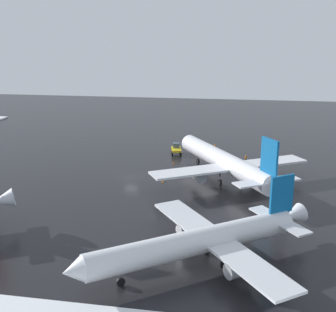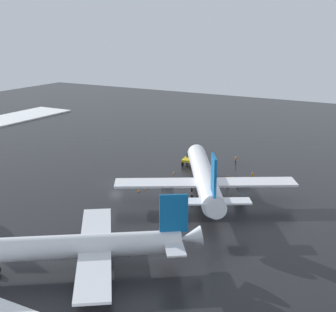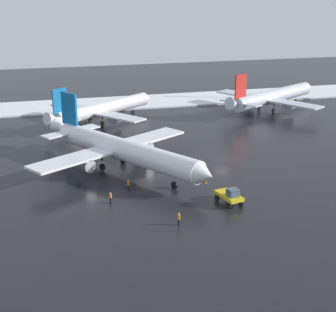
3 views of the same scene
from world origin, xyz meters
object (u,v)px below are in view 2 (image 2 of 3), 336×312
(traffic_cone_near_nose, at_px, (138,190))
(traffic_cone_wingtip_side, at_px, (174,172))
(ground_crew_near_tug, at_px, (253,176))
(traffic_cone_mid_line, at_px, (145,188))
(airplane_parked_starboard, at_px, (80,247))
(ground_crew_beside_wing, at_px, (236,160))
(pushback_tug, at_px, (189,158))
(airplane_far_rear, at_px, (204,177))
(ground_crew_by_nose_gear, at_px, (228,179))

(traffic_cone_near_nose, bearing_deg, traffic_cone_wingtip_side, 89.64)
(ground_crew_near_tug, distance_m, traffic_cone_mid_line, 21.73)
(airplane_parked_starboard, bearing_deg, ground_crew_beside_wing, -124.25)
(traffic_cone_wingtip_side, bearing_deg, airplane_parked_starboard, -76.58)
(pushback_tug, relative_size, traffic_cone_mid_line, 8.99)
(airplane_far_rear, distance_m, pushback_tug, 22.04)
(ground_crew_near_tug, height_order, traffic_cone_near_nose, ground_crew_near_tug)
(traffic_cone_wingtip_side, bearing_deg, ground_crew_beside_wing, 57.83)
(pushback_tug, xyz_separation_m, ground_crew_by_nose_gear, (12.99, -8.86, -0.31))
(airplane_far_rear, distance_m, ground_crew_by_nose_gear, 9.66)
(ground_crew_by_nose_gear, bearing_deg, ground_crew_beside_wing, 66.70)
(airplane_parked_starboard, xyz_separation_m, ground_crew_beside_wing, (-1.86, 55.65, -2.22))
(airplane_parked_starboard, relative_size, traffic_cone_near_nose, 50.54)
(airplane_far_rear, relative_size, traffic_cone_wingtip_side, 62.11)
(airplane_far_rear, bearing_deg, ground_crew_beside_wing, -23.05)
(airplane_far_rear, distance_m, airplane_parked_starboard, 32.83)
(ground_crew_by_nose_gear, distance_m, ground_crew_near_tug, 5.50)
(pushback_tug, bearing_deg, traffic_cone_near_nose, 170.29)
(airplane_far_rear, distance_m, traffic_cone_mid_line, 12.03)
(airplane_far_rear, height_order, ground_crew_near_tug, airplane_far_rear)
(ground_crew_by_nose_gear, relative_size, ground_crew_beside_wing, 1.00)
(traffic_cone_near_nose, relative_size, traffic_cone_wingtip_side, 1.00)
(ground_crew_near_tug, bearing_deg, airplane_parked_starboard, 56.78)
(ground_crew_beside_wing, bearing_deg, ground_crew_near_tug, -59.68)
(ground_crew_by_nose_gear, xyz_separation_m, traffic_cone_wingtip_side, (-12.28, 0.46, -0.70))
(traffic_cone_mid_line, bearing_deg, airplane_parked_starboard, -72.33)
(ground_crew_beside_wing, height_order, traffic_cone_wingtip_side, ground_crew_beside_wing)
(airplane_parked_starboard, relative_size, pushback_tug, 5.62)
(airplane_parked_starboard, relative_size, ground_crew_beside_wing, 16.26)
(airplane_far_rear, xyz_separation_m, ground_crew_by_nose_gear, (0.65, 9.23, -2.77))
(traffic_cone_near_nose, bearing_deg, traffic_cone_mid_line, 79.63)
(airplane_parked_starboard, height_order, traffic_cone_near_nose, airplane_parked_starboard)
(airplane_parked_starboard, height_order, ground_crew_beside_wing, airplane_parked_starboard)
(airplane_far_rear, bearing_deg, airplane_parked_starboard, 146.01)
(pushback_tug, bearing_deg, traffic_cone_mid_line, 171.38)
(airplane_far_rear, distance_m, traffic_cone_near_nose, 12.71)
(airplane_far_rear, bearing_deg, ground_crew_by_nose_gear, -35.41)
(airplane_parked_starboard, distance_m, traffic_cone_near_nose, 31.16)
(ground_crew_near_tug, bearing_deg, airplane_far_rear, 46.83)
(ground_crew_by_nose_gear, xyz_separation_m, traffic_cone_near_nose, (-12.36, -12.73, -0.70))
(airplane_parked_starboard, bearing_deg, ground_crew_by_nose_gear, -129.08)
(traffic_cone_near_nose, bearing_deg, ground_crew_beside_wing, 72.39)
(ground_crew_by_nose_gear, bearing_deg, traffic_cone_wingtip_side, 138.21)
(pushback_tug, bearing_deg, airplane_far_rear, -157.07)
(pushback_tug, height_order, ground_crew_beside_wing, pushback_tug)
(airplane_parked_starboard, bearing_deg, airplane_far_rear, -128.76)
(ground_crew_near_tug, bearing_deg, traffic_cone_wingtip_side, -12.67)
(airplane_parked_starboard, distance_m, ground_crew_beside_wing, 55.73)
(airplane_parked_starboard, bearing_deg, pushback_tug, -114.12)
(pushback_tug, bearing_deg, ground_crew_beside_wing, -73.43)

